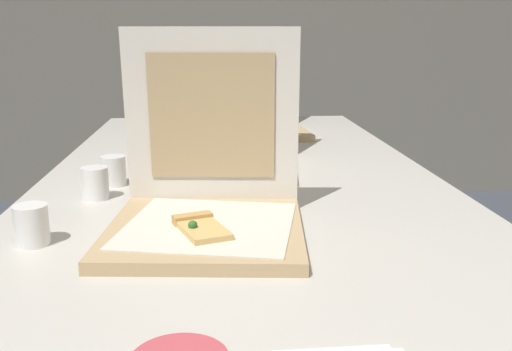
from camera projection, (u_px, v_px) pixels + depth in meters
table at (243, 200)px, 1.40m from camera, size 0.99×2.22×0.74m
pizza_box_front at (207, 203)px, 1.04m from camera, size 0.37×0.38×0.36m
pizza_box_middle at (231, 147)px, 1.56m from camera, size 0.39×0.48×0.35m
pizza_box_back at (253, 118)px, 2.07m from camera, size 0.38×0.47×0.35m
cup_white_far at (154, 142)px, 1.71m from camera, size 0.06×0.06×0.07m
cup_white_near_left at (31, 225)px, 0.98m from camera, size 0.06×0.06×0.07m
cup_white_near_center at (95, 183)px, 1.25m from camera, size 0.06×0.06×0.07m
cup_white_mid at (114, 171)px, 1.36m from camera, size 0.06×0.06×0.07m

